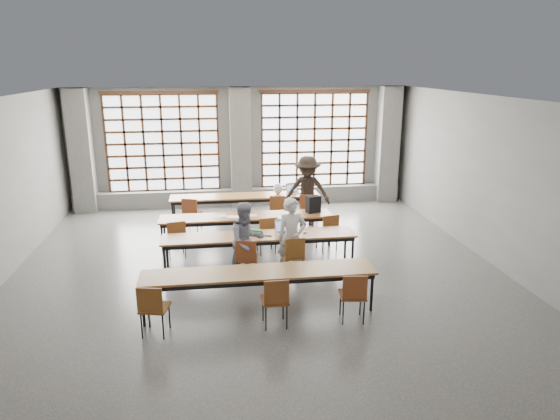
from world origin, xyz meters
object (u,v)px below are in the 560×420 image
object	(u,v)px
chair_back_mid	(277,207)
student_female	(247,241)
desk_row_b	(246,218)
chair_front_left	(247,255)
desk_row_c	(259,238)
plastic_bag	(278,189)
chair_back_right	(307,206)
student_back	(307,191)
desk_row_a	(245,198)
chair_mid_right	(328,228)
chair_near_left	(153,305)
chair_near_right	(353,292)
backpack	(313,204)
red_pouch	(155,305)
phone	(269,236)
green_box	(257,232)
chair_mid_left	(176,235)
desk_row_d	(259,275)
laptop_back	(293,190)
chair_back_left	(191,211)
student_male	(292,238)
chair_front_right	(293,253)
mouse	(305,232)
laptop_front	(284,229)
chair_near_mid	(275,297)
chair_mid_centre	(267,231)

from	to	relation	value
chair_back_mid	student_female	bearing A→B (deg)	-108.20
desk_row_b	chair_front_left	bearing A→B (deg)	-94.17
desk_row_c	plastic_bag	world-z (taller)	plastic_bag
desk_row_c	chair_back_right	xyz separation A→B (m)	(1.53, 2.65, -0.13)
chair_front_left	student_back	world-z (taller)	student_back
desk_row_a	chair_mid_right	size ratio (longest dim) A/B	4.55
chair_back_mid	plastic_bag	xyz separation A→B (m)	(0.11, 0.68, 0.34)
chair_back_right	chair_near_left	distance (m)	6.20
chair_near_right	backpack	xyz separation A→B (m)	(0.14, 3.97, 0.39)
red_pouch	chair_back_mid	bearing A→B (deg)	62.61
phone	green_box	bearing A→B (deg)	141.95
desk_row_a	chair_back_right	size ratio (longest dim) A/B	4.55
desk_row_c	chair_back_mid	bearing A→B (deg)	74.49
desk_row_b	chair_mid_left	world-z (taller)	chair_mid_left
green_box	phone	size ratio (longest dim) A/B	1.92
chair_near_left	student_back	xyz separation A→B (m)	(3.46, 5.28, 0.38)
chair_back_right	green_box	world-z (taller)	chair_back_right
desk_row_d	desk_row_b	bearing A→B (deg)	89.46
desk_row_c	laptop_back	world-z (taller)	laptop_back
chair_back_left	desk_row_d	bearing A→B (deg)	-74.20
desk_row_c	phone	size ratio (longest dim) A/B	30.77
desk_row_d	phone	bearing A→B (deg)	78.07
desk_row_c	student_male	size ratio (longest dim) A/B	2.47
student_male	student_back	world-z (taller)	student_back
chair_front_right	student_female	bearing A→B (deg)	171.95
chair_back_left	chair_near_right	world-z (taller)	same
green_box	mouse	bearing A→B (deg)	-5.71
student_female	student_back	distance (m)	3.76
chair_near_left	laptop_front	distance (m)	3.59
chair_back_left	chair_front_right	size ratio (longest dim) A/B	1.00
chair_front_right	plastic_bag	xyz separation A→B (m)	(0.24, 3.95, 0.34)
chair_back_mid	student_back	world-z (taller)	student_back
student_back	chair_near_mid	bearing A→B (deg)	-92.36
chair_mid_centre	mouse	distance (m)	1.09
chair_front_left	chair_near_right	bearing A→B (deg)	-49.49
laptop_back	mouse	bearing A→B (deg)	-95.42
green_box	desk_row_d	bearing A→B (deg)	-94.27
chair_mid_centre	chair_back_mid	bearing A→B (deg)	75.34
desk_row_a	chair_front_left	world-z (taller)	chair_front_left
desk_row_d	red_pouch	size ratio (longest dim) A/B	20.00
desk_row_c	chair_mid_right	distance (m)	1.83
student_male	chair_near_left	bearing A→B (deg)	-146.35
desk_row_b	laptop_back	distance (m)	2.44
chair_near_mid	phone	xyz separation A→B (m)	(0.17, 2.41, 0.20)
chair_mid_left	student_female	bearing A→B (deg)	-41.47
laptop_front	chair_near_mid	bearing A→B (deg)	-101.48
desk_row_d	green_box	size ratio (longest dim) A/B	16.00
student_male	desk_row_c	bearing A→B (deg)	135.22
chair_mid_centre	chair_near_right	xyz separation A→B (m)	(1.05, -3.29, 0.00)
chair_back_mid	chair_back_right	xyz separation A→B (m)	(0.79, 0.00, 0.00)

